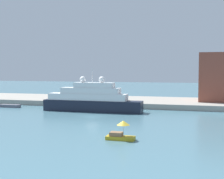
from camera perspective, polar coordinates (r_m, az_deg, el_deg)
ground at (r=67.79m, az=-3.72°, el=-5.10°), size 400.00×400.00×0.00m
quay_dock at (r=94.06m, az=1.93°, el=-2.22°), size 110.00×23.38×1.46m
large_yacht at (r=76.24m, az=-3.91°, el=-1.91°), size 24.98×4.02×10.75m
small_motorboat at (r=45.37m, az=1.60°, el=-8.02°), size 4.22×1.90×2.88m
work_barge at (r=89.50m, az=-18.45°, el=-2.91°), size 5.88×1.67×0.79m
harbor_building at (r=93.02m, az=20.14°, el=2.18°), size 14.03×11.94×13.70m
parked_car at (r=99.81m, az=-9.88°, el=-1.16°), size 4.19×1.83×1.43m
person_figure at (r=94.17m, az=-8.98°, el=-1.34°), size 0.36×0.36×1.67m
mooring_bollard at (r=82.53m, az=3.20°, el=-2.27°), size 0.44×0.44×0.74m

